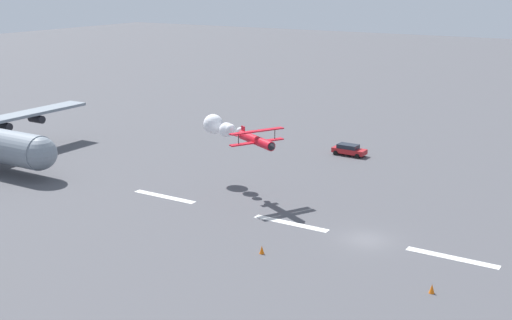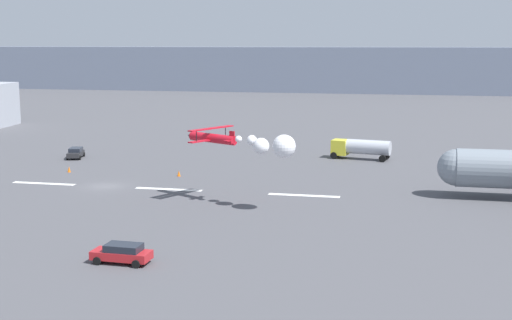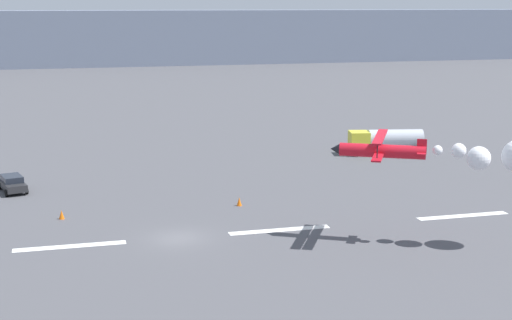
# 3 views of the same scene
# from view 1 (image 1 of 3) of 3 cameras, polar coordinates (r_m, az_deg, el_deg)

# --- Properties ---
(ground_plane) EXTENTS (440.00, 440.00, 0.00)m
(ground_plane) POSITION_cam_1_polar(r_m,az_deg,el_deg) (62.25, 9.45, -6.75)
(ground_plane) COLOR #4C4C51
(ground_plane) RESTS_ON ground
(runway_stripe_2) EXTENTS (8.00, 0.90, 0.01)m
(runway_stripe_2) POSITION_cam_1_polar(r_m,az_deg,el_deg) (60.06, 16.50, -8.05)
(runway_stripe_2) COLOR white
(runway_stripe_2) RESTS_ON ground
(runway_stripe_3) EXTENTS (8.00, 0.90, 0.01)m
(runway_stripe_3) POSITION_cam_1_polar(r_m,az_deg,el_deg) (65.32, 3.01, -5.46)
(runway_stripe_3) COLOR white
(runway_stripe_3) RESTS_ON ground
(runway_stripe_4) EXTENTS (8.00, 0.90, 0.01)m
(runway_stripe_4) POSITION_cam_1_polar(r_m,az_deg,el_deg) (73.64, -7.86, -3.13)
(runway_stripe_4) COLOR white
(runway_stripe_4) RESTS_ON ground
(stunt_biplane_red) EXTENTS (13.13, 8.41, 2.32)m
(stunt_biplane_red) POSITION_cam_1_polar(r_m,az_deg,el_deg) (74.80, -2.38, 2.62)
(stunt_biplane_red) COLOR red
(followme_car_yellow) EXTENTS (4.61, 2.14, 1.52)m
(followme_car_yellow) POSITION_cam_1_polar(r_m,az_deg,el_deg) (90.36, 7.99, 0.90)
(followme_car_yellow) COLOR #B21E23
(followme_car_yellow) RESTS_ON ground
(traffic_cone_near) EXTENTS (0.44, 0.44, 0.75)m
(traffic_cone_near) POSITION_cam_1_polar(r_m,az_deg,el_deg) (53.21, 14.88, -10.64)
(traffic_cone_near) COLOR orange
(traffic_cone_near) RESTS_ON ground
(traffic_cone_far) EXTENTS (0.44, 0.44, 0.75)m
(traffic_cone_far) POSITION_cam_1_polar(r_m,az_deg,el_deg) (58.28, 0.50, -7.72)
(traffic_cone_far) COLOR orange
(traffic_cone_far) RESTS_ON ground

